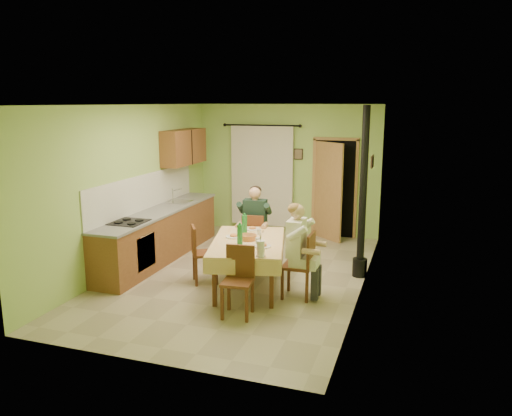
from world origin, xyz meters
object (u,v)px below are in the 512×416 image
(dining_table, at_px, (248,264))
(chair_far, at_px, (255,249))
(man_right, at_px, (298,240))
(chair_left, at_px, (204,265))
(chair_right, at_px, (299,278))
(man_far, at_px, (255,217))
(chair_near, at_px, (238,295))
(stove_flue, at_px, (362,216))

(dining_table, height_order, chair_far, chair_far)
(man_right, bearing_deg, chair_left, 85.63)
(chair_right, bearing_deg, dining_table, 82.04)
(dining_table, distance_m, man_right, 0.97)
(chair_right, relative_size, chair_left, 1.06)
(dining_table, distance_m, man_far, 1.22)
(chair_near, bearing_deg, chair_far, -83.52)
(chair_far, distance_m, chair_left, 1.17)
(chair_far, relative_size, man_far, 0.68)
(chair_near, distance_m, chair_left, 1.41)
(chair_far, xyz_separation_m, chair_left, (-0.50, -1.06, -0.00))
(dining_table, height_order, man_right, man_right)
(chair_right, xyz_separation_m, man_right, (-0.01, 0.00, 0.59))
(man_far, bearing_deg, chair_left, -120.99)
(chair_right, bearing_deg, chair_near, 145.77)
(chair_left, relative_size, stove_flue, 0.33)
(dining_table, distance_m, chair_far, 1.10)
(stove_flue, bearing_deg, chair_right, -121.90)
(dining_table, xyz_separation_m, man_right, (0.82, -0.12, 0.50))
(chair_near, distance_m, man_far, 2.24)
(chair_far, relative_size, man_right, 0.68)
(chair_near, xyz_separation_m, chair_left, (-0.96, 1.03, -0.00))
(chair_near, bearing_deg, man_far, -83.55)
(chair_far, distance_m, man_far, 0.59)
(chair_far, distance_m, man_right, 1.71)
(chair_far, bearing_deg, dining_table, -83.06)
(chair_left, distance_m, man_right, 1.68)
(chair_near, xyz_separation_m, man_far, (-0.47, 2.11, 0.59))
(dining_table, relative_size, chair_near, 2.11)
(stove_flue, bearing_deg, chair_far, -179.52)
(chair_far, distance_m, stove_flue, 1.98)
(dining_table, height_order, chair_near, chair_near)
(chair_right, relative_size, stove_flue, 0.35)
(man_far, xyz_separation_m, stove_flue, (1.84, 0.00, 0.15))
(chair_far, bearing_deg, chair_right, -53.77)
(dining_table, relative_size, stove_flue, 0.72)
(chair_near, bearing_deg, man_right, -129.91)
(chair_far, bearing_deg, man_far, 90.00)
(chair_near, height_order, chair_right, chair_right)
(chair_far, height_order, chair_left, chair_far)
(chair_far, height_order, chair_near, chair_near)
(chair_near, xyz_separation_m, man_right, (0.61, 0.91, 0.59))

